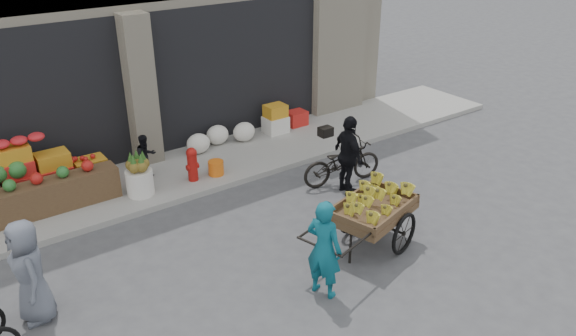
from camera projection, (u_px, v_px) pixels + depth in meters
ground at (280, 277)px, 8.68m from camera, size 80.00×80.00×0.00m
sidewalk at (166, 177)px, 11.65m from camera, size 18.00×2.20×0.12m
fruit_display at (32, 177)px, 10.28m from camera, size 3.10×1.12×1.24m
pineapple_bin at (140, 182)px, 10.75m from camera, size 0.52×0.52×0.50m
fire_hydrant at (192, 163)px, 11.24m from camera, size 0.22×0.22×0.71m
orange_bucket at (216, 168)px, 11.57m from camera, size 0.32×0.32×0.30m
right_bay_goods at (256, 126)px, 13.31m from camera, size 3.35×0.60×0.70m
seated_person at (146, 157)px, 11.31m from camera, size 0.51×0.43×0.93m
banana_cart at (372, 209)px, 9.10m from camera, size 2.61×1.56×1.02m
vendor_woman at (324, 249)px, 8.00m from camera, size 0.54×0.66×1.55m
vendor_grey at (29, 272)px, 7.52m from camera, size 0.50×0.76×1.53m
bicycle at (342, 163)px, 11.37m from camera, size 1.80×0.94×0.90m
cyclist at (349, 156)px, 10.82m from camera, size 0.58×1.00×1.61m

